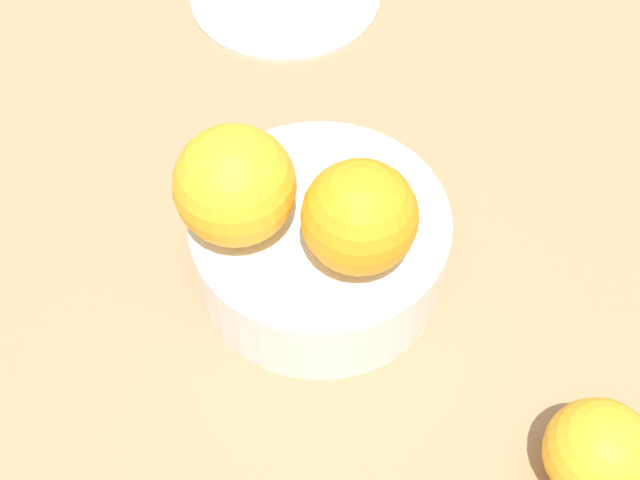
{
  "coord_description": "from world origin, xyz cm",
  "views": [
    {
      "loc": [
        -23.65,
        21.82,
        48.84
      ],
      "look_at": [
        0.0,
        0.0,
        3.5
      ],
      "focal_mm": 48.12,
      "sensor_mm": 36.0,
      "label": 1
    }
  ],
  "objects_px": {
    "fruit_bowl": "(320,246)",
    "orange_in_bowl_0": "(235,186)",
    "orange_in_bowl_1": "(363,214)",
    "orange_loose_0": "(599,453)"
  },
  "relations": [
    {
      "from": "fruit_bowl",
      "to": "orange_loose_0",
      "type": "bearing_deg",
      "value": -175.27
    },
    {
      "from": "fruit_bowl",
      "to": "orange_in_bowl_0",
      "type": "relative_size",
      "value": 2.25
    },
    {
      "from": "fruit_bowl",
      "to": "orange_in_bowl_0",
      "type": "bearing_deg",
      "value": 51.29
    },
    {
      "from": "fruit_bowl",
      "to": "orange_loose_0",
      "type": "distance_m",
      "value": 0.21
    },
    {
      "from": "fruit_bowl",
      "to": "orange_in_bowl_1",
      "type": "distance_m",
      "value": 0.07
    },
    {
      "from": "orange_in_bowl_0",
      "to": "orange_loose_0",
      "type": "bearing_deg",
      "value": -166.79
    },
    {
      "from": "fruit_bowl",
      "to": "orange_in_bowl_1",
      "type": "xyz_separation_m",
      "value": [
        -0.03,
        -0.0,
        0.06
      ]
    },
    {
      "from": "fruit_bowl",
      "to": "orange_in_bowl_0",
      "type": "height_order",
      "value": "orange_in_bowl_0"
    },
    {
      "from": "fruit_bowl",
      "to": "orange_loose_0",
      "type": "relative_size",
      "value": 2.69
    },
    {
      "from": "orange_in_bowl_0",
      "to": "orange_loose_0",
      "type": "distance_m",
      "value": 0.26
    }
  ]
}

